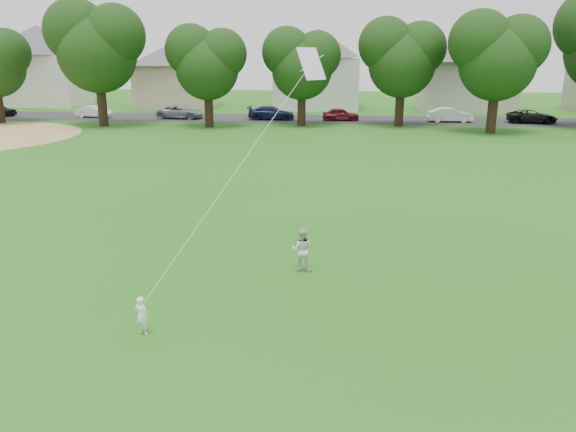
# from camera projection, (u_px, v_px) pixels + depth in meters

# --- Properties ---
(ground) EXTENTS (160.00, 160.00, 0.00)m
(ground) POSITION_uv_depth(u_px,v_px,m) (190.00, 330.00, 13.25)
(ground) COLOR #236116
(ground) RESTS_ON ground
(street) EXTENTS (90.00, 7.00, 0.01)m
(street) POSITION_uv_depth(u_px,v_px,m) (311.00, 119.00, 53.27)
(street) COLOR #2D2D30
(street) RESTS_ON ground
(toddler) EXTENTS (0.39, 0.31, 0.94)m
(toddler) POSITION_uv_depth(u_px,v_px,m) (142.00, 315.00, 12.97)
(toddler) COLOR white
(toddler) RESTS_ON ground
(older_boy) EXTENTS (0.65, 0.52, 1.31)m
(older_boy) POSITION_uv_depth(u_px,v_px,m) (302.00, 250.00, 16.69)
(older_boy) COLOR silver
(older_boy) RESTS_ON ground
(kite) EXTENTS (2.26, 3.64, 8.83)m
(kite) POSITION_uv_depth(u_px,v_px,m) (238.00, 169.00, 14.92)
(kite) COLOR white
(kite) RESTS_ON ground
(tree_row) EXTENTS (82.33, 9.84, 11.33)m
(tree_row) POSITION_uv_depth(u_px,v_px,m) (345.00, 49.00, 45.32)
(tree_row) COLOR black
(tree_row) RESTS_ON ground
(parked_cars) EXTENTS (73.51, 2.32, 1.30)m
(parked_cars) POSITION_uv_depth(u_px,v_px,m) (364.00, 114.00, 51.62)
(parked_cars) COLOR black
(parked_cars) RESTS_ON ground
(house_row) EXTENTS (77.48, 13.93, 10.58)m
(house_row) POSITION_uv_depth(u_px,v_px,m) (327.00, 62.00, 61.25)
(house_row) COLOR silver
(house_row) RESTS_ON ground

